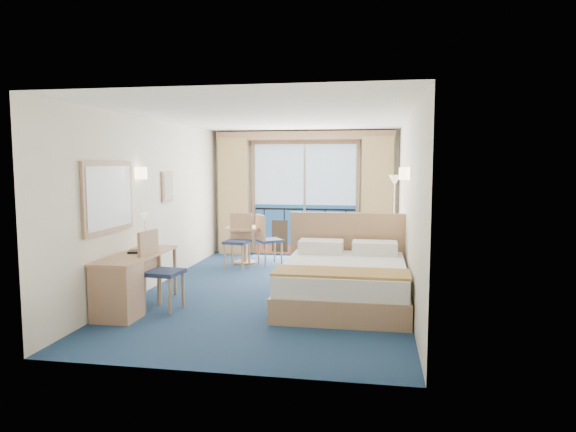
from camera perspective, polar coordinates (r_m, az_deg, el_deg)
The scene contains 22 objects.
floor at distance 8.19m, azimuth -1.30°, elevation -8.24°, with size 6.50×6.50×0.00m, color navy.
room_walls at distance 7.94m, azimuth -1.33°, elevation 4.30°, with size 4.04×6.54×2.72m.
balcony_door at distance 11.15m, azimuth 1.83°, elevation 1.49°, with size 2.36×0.03×2.52m.
curtain_left at distance 11.31m, azimuth -6.04°, elevation 2.19°, with size 0.65×0.22×2.55m, color tan.
curtain_right at distance 10.88m, azimuth 9.87°, elevation 1.99°, with size 0.65×0.22×2.55m, color tan.
pelmet at distance 11.01m, azimuth 1.80°, elevation 8.92°, with size 3.80×0.25×0.18m, color tan.
mirror at distance 7.21m, azimuth -19.29°, elevation 2.00°, with size 0.05×1.25×0.95m.
wall_print at distance 8.96m, azimuth -13.25°, elevation 3.19°, with size 0.04×0.42×0.52m.
sconce_left at distance 7.99m, azimuth -16.03°, elevation 4.60°, with size 0.18×0.18×0.18m, color #FFE5B2.
sconce_right at distance 7.65m, azimuth 12.89°, elevation 4.63°, with size 0.18×0.18×0.18m, color #FFE5B2.
bed at distance 7.43m, azimuth 6.31°, elevation -7.08°, with size 1.91×2.27×1.20m.
nightstand at distance 8.97m, azimuth 11.33°, elevation -5.51°, with size 0.37×0.35×0.49m, color tan.
phone at distance 8.94m, azimuth 11.68°, elevation -3.74°, with size 0.16×0.13×0.07m, color beige.
armchair at distance 9.91m, azimuth 9.21°, elevation -3.84°, with size 0.72×0.74×0.67m, color #4B505B.
floor_lamp at distance 10.15m, azimuth 11.74°, elevation 2.04°, with size 0.24×0.24×1.77m.
desk at distance 7.05m, azimuth -18.03°, elevation -7.34°, with size 0.55×1.61×0.76m.
desk_chair at distance 7.23m, azimuth -14.35°, elevation -5.35°, with size 0.52×0.51×1.09m.
folder at distance 7.47m, azimuth -16.13°, elevation -3.81°, with size 0.30×0.22×0.03m, color black.
desk_lamp at distance 7.78m, azimuth -15.60°, elevation -0.76°, with size 0.13×0.13×0.49m.
round_table at distance 10.31m, azimuth -4.80°, elevation -2.22°, with size 0.80×0.80×0.72m.
table_chair_a at distance 10.12m, azimuth -2.46°, elevation -2.28°, with size 0.60×0.60×0.99m.
table_chair_b at distance 9.95m, azimuth -5.50°, elevation -2.31°, with size 0.49×0.50×1.03m.
Camera 1 is at (1.53, -7.79, 2.00)m, focal length 32.00 mm.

